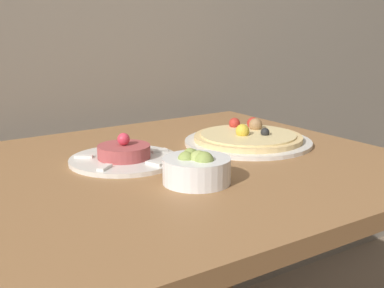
{
  "coord_description": "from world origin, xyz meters",
  "views": [
    {
      "loc": [
        -0.61,
        -0.51,
        1.08
      ],
      "look_at": [
        0.05,
        0.44,
        0.8
      ],
      "focal_mm": 50.0,
      "sensor_mm": 36.0,
      "label": 1
    }
  ],
  "objects": [
    {
      "name": "dining_table",
      "position": [
        0.0,
        0.44,
        0.64
      ],
      "size": [
        1.01,
        0.88,
        0.76
      ],
      "color": "olive",
      "rests_on": "ground_plane"
    },
    {
      "name": "pizza_plate",
      "position": [
        0.25,
        0.49,
        0.77
      ],
      "size": [
        0.32,
        0.32,
        0.05
      ],
      "color": "silver",
      "rests_on": "dining_table"
    },
    {
      "name": "tartare_plate",
      "position": [
        -0.08,
        0.52,
        0.77
      ],
      "size": [
        0.24,
        0.24,
        0.07
      ],
      "color": "silver",
      "rests_on": "dining_table"
    },
    {
      "name": "small_bowl",
      "position": [
        -0.03,
        0.31,
        0.79
      ],
      "size": [
        0.13,
        0.13,
        0.07
      ],
      "color": "white",
      "rests_on": "dining_table"
    }
  ]
}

